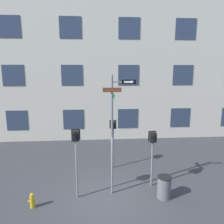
% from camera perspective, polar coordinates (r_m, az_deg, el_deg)
% --- Properties ---
extents(ground_plane, '(60.00, 60.00, 0.00)m').
position_cam_1_polar(ground_plane, '(9.68, -1.49, -21.41)').
color(ground_plane, '#38383A').
extents(building_facade, '(24.00, 0.63, 12.73)m').
position_cam_1_polar(building_facade, '(16.02, -3.10, 15.31)').
color(building_facade, beige).
rests_on(building_facade, ground_plane).
extents(street_sign_pole, '(1.30, 0.80, 4.99)m').
position_cam_1_polar(street_sign_pole, '(8.79, 0.48, -3.95)').
color(street_sign_pole, slate).
rests_on(street_sign_pole, ground_plane).
extents(pedestrian_signal_left, '(0.35, 0.40, 2.89)m').
position_cam_1_polar(pedestrian_signal_left, '(8.80, -9.45, -8.68)').
color(pedestrian_signal_left, slate).
rests_on(pedestrian_signal_left, ground_plane).
extents(pedestrian_signal_right, '(0.34, 0.40, 2.54)m').
position_cam_1_polar(pedestrian_signal_right, '(9.81, 10.59, -8.26)').
color(pedestrian_signal_right, slate).
rests_on(pedestrian_signal_right, ground_plane).
extents(pedestrian_signal_across, '(0.36, 0.40, 2.60)m').
position_cam_1_polar(pedestrian_signal_across, '(11.38, 0.30, -5.09)').
color(pedestrian_signal_across, slate).
rests_on(pedestrian_signal_across, ground_plane).
extents(fire_hydrant, '(0.34, 0.18, 0.59)m').
position_cam_1_polar(fire_hydrant, '(9.48, -20.11, -20.89)').
color(fire_hydrant, gold).
rests_on(fire_hydrant, ground_plane).
extents(trash_bin, '(0.58, 0.58, 0.94)m').
position_cam_1_polar(trash_bin, '(9.67, 13.45, -18.54)').
color(trash_bin, '#59595B').
rests_on(trash_bin, ground_plane).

